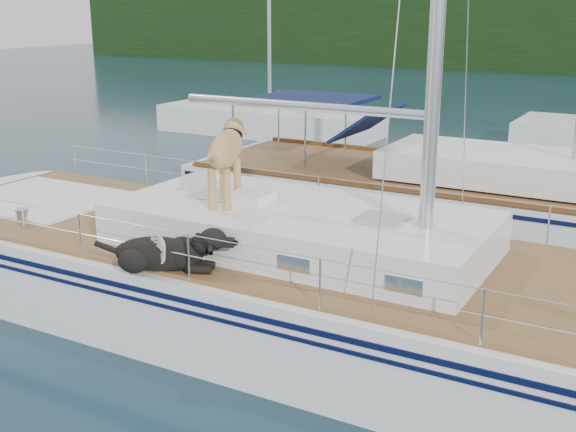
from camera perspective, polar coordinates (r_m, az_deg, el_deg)
The scene contains 4 objects.
ground at distance 10.92m, azimuth -2.83°, elevation -7.98°, with size 120.00×120.00×0.00m, color #0E262B.
main_sailboat at distance 10.60m, azimuth -2.52°, elevation -4.71°, with size 12.00×4.08×14.01m.
neighbor_sailboat at distance 15.24m, azimuth 12.85°, elevation 1.22°, with size 11.00×3.50×13.30m.
bg_boat_west at distance 26.38m, azimuth -1.43°, elevation 7.50°, with size 8.00×3.00×11.65m.
Camera 1 is at (5.33, -8.40, 4.49)m, focal length 45.00 mm.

